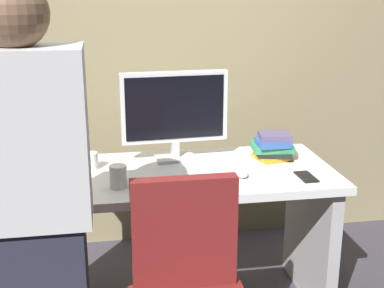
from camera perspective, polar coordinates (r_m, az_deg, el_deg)
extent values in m
cube|color=#8C7F5B|center=(3.26, -2.71, 14.85)|extent=(6.40, 0.10, 3.00)
cube|color=white|center=(2.58, -0.19, -3.30)|extent=(1.40, 0.68, 0.04)
cube|color=#B2B2B7|center=(2.71, -13.88, -11.41)|extent=(0.06, 0.60, 0.71)
cube|color=#B2B2B7|center=(2.89, 12.58, -9.45)|extent=(0.06, 0.60, 0.71)
cube|color=maroon|center=(2.01, -0.83, -9.54)|extent=(0.40, 0.06, 0.44)
cube|color=silver|center=(1.78, -17.57, 0.64)|extent=(0.40, 0.24, 0.58)
sphere|color=brown|center=(1.72, -18.73, 13.19)|extent=(0.22, 0.22, 0.22)
cube|color=silver|center=(2.73, -1.82, -1.50)|extent=(0.21, 0.15, 0.02)
cube|color=silver|center=(2.72, -1.83, -0.54)|extent=(0.04, 0.03, 0.08)
cube|color=silver|center=(2.66, -1.87, 3.99)|extent=(0.54, 0.06, 0.36)
cube|color=black|center=(2.64, -1.84, 3.91)|extent=(0.50, 0.03, 0.32)
cube|color=white|center=(2.44, -1.83, -3.75)|extent=(0.43, 0.14, 0.02)
ellipsoid|color=white|center=(2.50, 5.31, -3.15)|extent=(0.06, 0.10, 0.03)
cylinder|color=silver|center=(2.37, -7.95, -3.50)|extent=(0.08, 0.08, 0.10)
cylinder|color=white|center=(2.63, -10.78, -1.80)|extent=(0.07, 0.07, 0.08)
cube|color=gold|center=(2.77, 8.59, -1.36)|extent=(0.19, 0.19, 0.02)
cube|color=black|center=(2.77, 8.86, -0.91)|extent=(0.20, 0.19, 0.02)
cube|color=#338C59|center=(2.76, 8.63, -0.34)|extent=(0.22, 0.17, 0.03)
cube|color=#3359A5|center=(2.73, 8.72, 0.18)|extent=(0.16, 0.14, 0.03)
cube|color=#594C72|center=(2.73, 8.89, 0.87)|extent=(0.17, 0.15, 0.03)
cube|color=black|center=(2.53, 12.18, -3.46)|extent=(0.07, 0.15, 0.01)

